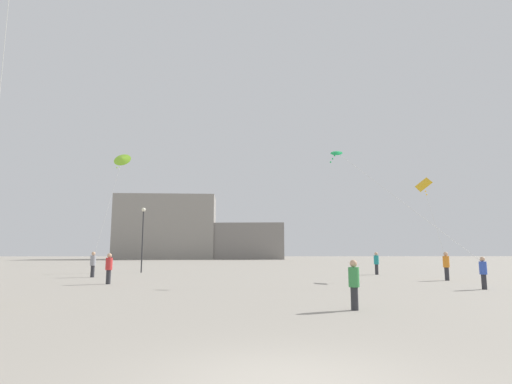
{
  "coord_description": "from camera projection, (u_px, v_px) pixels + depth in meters",
  "views": [
    {
      "loc": [
        -0.65,
        -5.9,
        1.84
      ],
      "look_at": [
        0.0,
        14.97,
        4.85
      ],
      "focal_mm": 28.89,
      "sensor_mm": 36.0,
      "label": 1
    }
  ],
  "objects": [
    {
      "name": "person_in_blue",
      "position": [
        483.0,
        271.0,
        20.11
      ],
      "size": [
        0.34,
        0.34,
        1.58
      ],
      "rotation": [
        0.0,
        0.0,
        5.16
      ],
      "color": "#2D2D33",
      "rests_on": "ground_plane"
    },
    {
      "name": "person_in_green",
      "position": [
        354.0,
        282.0,
        13.06
      ],
      "size": [
        0.34,
        0.34,
        1.57
      ],
      "rotation": [
        0.0,
        0.0,
        2.64
      ],
      "color": "#2D2D33",
      "rests_on": "ground_plane"
    },
    {
      "name": "kite_lime_diamond",
      "position": [
        122.0,
        159.0,
        31.25
      ],
      "size": [
        2.21,
        1.15,
        8.05
      ],
      "color": "#8CD12D"
    },
    {
      "name": "kite_amber_delta",
      "position": [
        423.0,
        186.0,
        27.88
      ],
      "size": [
        1.2,
        1.62,
        5.4
      ],
      "color": "yellow"
    },
    {
      "name": "lamppost_east",
      "position": [
        143.0,
        230.0,
        36.47
      ],
      "size": [
        0.36,
        0.36,
        5.7
      ],
      "color": "#2D2D30",
      "rests_on": "ground_plane"
    },
    {
      "name": "person_in_grey",
      "position": [
        93.0,
        263.0,
        29.45
      ],
      "size": [
        0.39,
        0.39,
        1.81
      ],
      "rotation": [
        0.0,
        0.0,
        1.11
      ],
      "color": "#2D2D33",
      "rests_on": "ground_plane"
    },
    {
      "name": "building_left_hall",
      "position": [
        167.0,
        228.0,
        98.64
      ],
      "size": [
        23.25,
        12.38,
        14.95
      ],
      "color": "gray",
      "rests_on": "ground_plane"
    },
    {
      "name": "kite_emerald_diamond",
      "position": [
        339.0,
        155.0,
        24.96
      ],
      "size": [
        6.54,
        4.62,
        6.76
      ],
      "color": "green"
    },
    {
      "name": "person_in_orange",
      "position": [
        446.0,
        265.0,
        26.24
      ],
      "size": [
        0.39,
        0.39,
        1.8
      ],
      "rotation": [
        0.0,
        0.0,
        2.76
      ],
      "color": "#2D2D33",
      "rests_on": "ground_plane"
    },
    {
      "name": "person_in_teal",
      "position": [
        376.0,
        262.0,
        32.8
      ],
      "size": [
        0.39,
        0.39,
        1.77
      ],
      "rotation": [
        0.0,
        0.0,
        3.81
      ],
      "color": "#2D2D33",
      "rests_on": "ground_plane"
    },
    {
      "name": "person_in_red",
      "position": [
        109.0,
        267.0,
        23.37
      ],
      "size": [
        0.38,
        0.38,
        1.73
      ],
      "rotation": [
        0.0,
        0.0,
        4.39
      ],
      "color": "#2D2D33",
      "rests_on": "ground_plane"
    },
    {
      "name": "building_centre_hall",
      "position": [
        242.0,
        241.0,
        98.14
      ],
      "size": [
        20.76,
        11.59,
        8.34
      ],
      "color": "gray",
      "rests_on": "ground_plane"
    }
  ]
}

